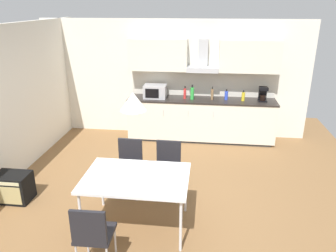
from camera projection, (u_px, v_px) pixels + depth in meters
ground_plane at (151, 205)px, 4.95m from camera, size 7.37×8.89×0.02m
wall_back at (173, 79)px, 7.30m from camera, size 5.89×0.10×2.55m
kitchen_counter at (201, 119)px, 7.18m from camera, size 3.16×0.64×0.92m
backsplash_tile at (202, 84)px, 7.19m from camera, size 3.14×0.02×0.54m
upper_wall_cabinets at (203, 56)px, 6.83m from camera, size 3.14×0.40×0.66m
microwave at (155, 91)px, 7.08m from camera, size 0.48×0.35×0.28m
coffee_maker at (263, 94)px, 6.84m from camera, size 0.18×0.19×0.30m
bottle_blue at (226, 95)px, 6.95m from camera, size 0.07×0.07×0.23m
bottle_green at (192, 93)px, 6.96m from camera, size 0.08×0.08×0.32m
bottle_red at (185, 93)px, 7.01m from camera, size 0.06×0.06×0.27m
bottle_yellow at (243, 96)px, 6.87m from camera, size 0.07×0.07×0.22m
bottle_brown at (212, 94)px, 6.94m from camera, size 0.06×0.06×0.28m
dining_table at (136, 180)px, 4.23m from camera, size 1.36×0.95×0.76m
chair_far_right at (168, 163)px, 5.05m from camera, size 0.41×0.41×0.87m
chair_far_left at (129, 161)px, 5.12m from camera, size 0.41×0.41×0.87m
chair_near_left at (92, 232)px, 3.53m from camera, size 0.41×0.41×0.87m
guitar_amp at (13, 187)px, 4.99m from camera, size 0.52×0.37×0.44m
pendant_lamp at (133, 101)px, 3.86m from camera, size 0.32×0.32×0.22m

